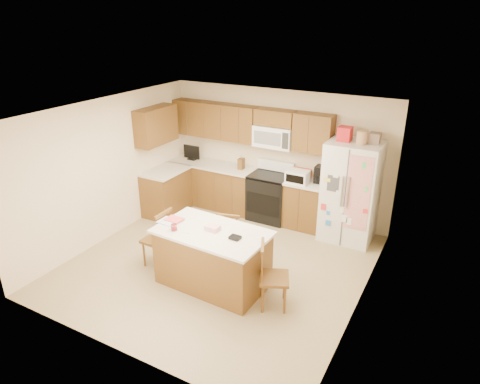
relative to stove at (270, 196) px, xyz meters
The scene contains 9 objects.
ground 1.99m from the stove, 90.00° to the right, with size 4.50×4.50×0.00m, color #877552.
room_shell 2.16m from the stove, 90.00° to the right, with size 4.60×4.60×2.52m.
cabinetry 1.09m from the stove, behind, with size 3.36×1.56×2.15m.
stove is the anchor object (origin of this frame).
refrigerator 1.63m from the stove, ahead, with size 0.90×0.79×2.04m.
island 2.45m from the stove, 85.31° to the right, with size 1.72×1.03×0.99m.
windsor_chair_left 2.55m from the stove, 109.32° to the right, with size 0.41×0.43×0.97m.
windsor_chair_back 1.77m from the stove, 86.22° to the right, with size 0.48×0.46×0.92m.
windsor_chair_right 2.77m from the stove, 64.41° to the right, with size 0.54×0.55×0.97m.
Camera 1 is at (3.17, -5.10, 3.81)m, focal length 32.00 mm.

